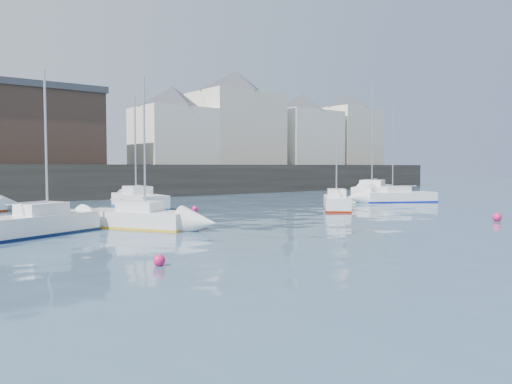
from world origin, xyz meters
TOP-DOWN VIEW (x-y plane):
  - water at (0.00, 0.00)m, footprint 220.00×220.00m
  - quay_wall at (0.00, 35.00)m, footprint 90.00×5.00m
  - land_strip at (0.00, 53.00)m, footprint 90.00×32.00m
  - bldg_east_a at (20.00, 42.00)m, footprint 13.36×13.36m
  - bldg_east_b at (31.00, 41.50)m, footprint 11.88×11.88m
  - bldg_east_c at (40.00, 41.50)m, footprint 11.14×11.14m
  - bldg_east_d at (11.00, 41.50)m, footprint 11.14×11.14m
  - warehouse at (-6.00, 43.00)m, footprint 16.40×10.40m
  - sailboat_a at (-10.60, 13.09)m, footprint 5.53×3.56m
  - sailboat_b at (-6.33, 12.89)m, footprint 4.20×5.51m
  - sailboat_c at (8.18, 13.92)m, footprint 4.49×4.60m
  - sailboat_d at (17.26, 15.73)m, footprint 6.01×4.22m
  - sailboat_f at (-1.59, 22.98)m, footprint 2.17×5.98m
  - sailboat_g at (20.84, 21.20)m, footprint 8.20×6.20m
  - buoy_near at (-9.51, 4.25)m, footprint 0.35×0.35m
  - buoy_mid at (9.81, 4.10)m, footprint 0.45×0.45m
  - buoy_far at (0.20, 18.59)m, footprint 0.36×0.36m

SIDE VIEW (x-z plane):
  - water at x=0.00m, z-range 0.00..0.00m
  - buoy_near at x=-9.51m, z-range -0.17..0.17m
  - buoy_mid at x=9.81m, z-range -0.22..0.22m
  - buoy_far at x=0.20m, z-range -0.18..0.18m
  - sailboat_d at x=17.26m, z-range -3.24..4.14m
  - sailboat_b at x=-6.33m, z-range -3.01..3.91m
  - sailboat_a at x=-10.60m, z-range -2.95..3.92m
  - sailboat_c at x=8.18m, z-range -2.72..3.70m
  - sailboat_f at x=-1.59m, z-range -3.29..4.37m
  - sailboat_g at x=20.84m, z-range -4.48..5.63m
  - land_strip at x=0.00m, z-range 0.00..2.80m
  - quay_wall at x=0.00m, z-range 0.00..3.00m
  - warehouse at x=-6.00m, z-range 2.82..10.42m
  - bldg_east_d at x=11.00m, z-range 2.89..11.84m
  - bldg_east_b at x=31.00m, z-range 2.89..12.84m
  - bldg_east_c at x=40.00m, z-range 2.90..13.85m
  - bldg_east_a at x=20.00m, z-range 2.91..14.71m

